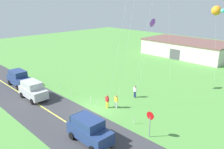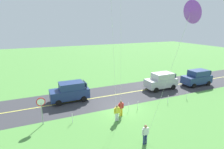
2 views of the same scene
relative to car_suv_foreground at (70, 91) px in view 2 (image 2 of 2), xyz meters
name	(u,v)px [view 2 (image 2 of 2)]	position (x,y,z in m)	size (l,w,h in m)	color
ground_plane	(122,109)	(-4.54, 4.42, -1.20)	(120.00, 120.00, 0.10)	#549342
asphalt_road	(108,96)	(-4.54, 0.42, -1.15)	(120.00, 7.00, 0.00)	#38383D
road_centre_stripe	(108,96)	(-4.54, 0.42, -1.15)	(120.00, 0.16, 0.00)	#E5E04C
car_suv_foreground	(70,91)	(0.00, 0.00, 0.00)	(4.40, 2.12, 2.24)	navy
car_parked_west_far	(197,77)	(-18.24, 1.67, 0.00)	(4.40, 2.12, 2.24)	navy
car_parked_west_near	(161,81)	(-12.36, 0.91, 0.00)	(4.40, 2.12, 2.24)	#B7B7BC
stop_sign	(41,106)	(3.35, 4.32, 0.65)	(0.76, 0.08, 2.56)	gray
person_adult_near	(145,134)	(-3.45, 10.39, -0.29)	(0.58, 0.22, 1.60)	navy
person_adult_companion	(117,112)	(-2.98, 6.45, -0.29)	(0.58, 0.22, 1.60)	silver
person_child_watcher	(121,108)	(-3.76, 5.74, -0.29)	(0.58, 0.22, 1.60)	yellow
kite_red_low	(191,13)	(-3.43, 13.51, 8.06)	(0.42, 3.69, 9.80)	silver
fence_post_0	(187,95)	(-12.87, 5.12, -0.70)	(0.05, 0.05, 0.90)	silver
fence_post_1	(168,99)	(-10.05, 5.12, -0.70)	(0.05, 0.05, 0.90)	silver
fence_post_2	(138,105)	(-6.05, 5.12, -0.70)	(0.05, 0.05, 0.90)	silver
fence_post_3	(129,107)	(-4.96, 5.12, -0.70)	(0.05, 0.05, 0.90)	silver
fence_post_4	(72,118)	(0.86, 5.12, -0.70)	(0.05, 0.05, 0.90)	silver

